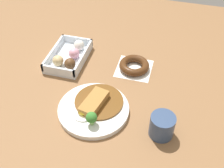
# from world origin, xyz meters

# --- Properties ---
(ground_plane) EXTENTS (1.60, 1.60, 0.00)m
(ground_plane) POSITION_xyz_m (0.00, 0.00, 0.00)
(ground_plane) COLOR brown
(curry_plate) EXTENTS (0.23, 0.23, 0.07)m
(curry_plate) POSITION_xyz_m (-0.04, 0.00, 0.02)
(curry_plate) COLOR white
(curry_plate) RESTS_ON ground_plane
(donut_box) EXTENTS (0.21, 0.13, 0.06)m
(donut_box) POSITION_xyz_m (0.19, 0.17, 0.02)
(donut_box) COLOR silver
(donut_box) RESTS_ON ground_plane
(chocolate_ring_donut) EXTENTS (0.13, 0.13, 0.03)m
(chocolate_ring_donut) POSITION_xyz_m (0.21, -0.08, 0.02)
(chocolate_ring_donut) COLOR white
(chocolate_ring_donut) RESTS_ON ground_plane
(coffee_mug) EXTENTS (0.08, 0.08, 0.08)m
(coffee_mug) POSITION_xyz_m (-0.07, -0.23, 0.04)
(coffee_mug) COLOR #33476B
(coffee_mug) RESTS_ON ground_plane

